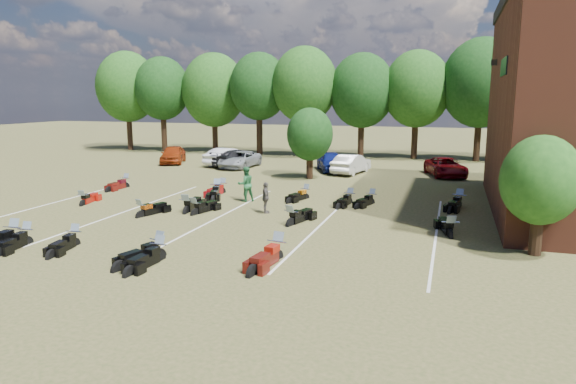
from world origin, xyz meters
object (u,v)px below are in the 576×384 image
at_px(motorcycle_0, 27,244).
at_px(motorcycle_14, 126,187).
at_px(car_0, 173,154).
at_px(car_4, 331,161).
at_px(person_grey, 266,198).
at_px(motorcycle_3, 159,261).
at_px(motorcycle_7, 83,205).
at_px(person_green, 246,184).

relative_size(motorcycle_0, motorcycle_14, 1.00).
relative_size(car_0, car_4, 1.02).
relative_size(car_4, person_grey, 2.82).
bearing_deg(car_4, motorcycle_14, -157.42).
xyz_separation_m(car_0, motorcycle_3, (13.27, -23.76, -0.76)).
height_order(car_4, motorcycle_7, car_4).
height_order(person_grey, motorcycle_0, person_grey).
bearing_deg(motorcycle_3, person_grey, 86.48).
relative_size(motorcycle_0, motorcycle_7, 1.06).
distance_m(motorcycle_3, motorcycle_14, 15.79).
xyz_separation_m(car_0, motorcycle_7, (4.40, -16.85, -0.76)).
distance_m(motorcycle_0, motorcycle_3, 6.03).
bearing_deg(motorcycle_7, person_grey, 176.56).
bearing_deg(person_grey, car_4, -25.13).
xyz_separation_m(car_4, motorcycle_14, (-10.71, -11.10, -0.74)).
bearing_deg(motorcycle_3, motorcycle_14, 132.56).
bearing_deg(motorcycle_7, motorcycle_14, -88.94).
bearing_deg(motorcycle_14, person_green, -7.98).
bearing_deg(person_grey, motorcycle_7, 71.22).
bearing_deg(motorcycle_0, car_4, 65.13).
bearing_deg(car_4, car_0, 154.88).
xyz_separation_m(car_4, motorcycle_3, (-0.74, -23.35, -0.74)).
height_order(car_4, motorcycle_3, car_4).
xyz_separation_m(motorcycle_3, motorcycle_14, (-9.98, 12.24, 0.00)).
xyz_separation_m(motorcycle_0, motorcycle_7, (-2.84, 6.70, 0.00)).
xyz_separation_m(person_green, motorcycle_14, (-8.93, 1.70, -0.96)).
distance_m(person_grey, motorcycle_3, 8.26).
height_order(motorcycle_7, motorcycle_14, motorcycle_14).
distance_m(car_4, person_grey, 15.18).
height_order(person_green, motorcycle_7, person_green).
height_order(car_4, motorcycle_0, car_4).
xyz_separation_m(car_4, motorcycle_0, (-6.76, -23.14, -0.74)).
xyz_separation_m(car_0, motorcycle_14, (3.29, -11.51, -0.76)).
relative_size(motorcycle_3, motorcycle_14, 1.01).
height_order(car_0, motorcycle_0, car_0).
bearing_deg(person_green, car_0, -88.84).
xyz_separation_m(person_grey, motorcycle_7, (-9.85, -1.26, -0.77)).
bearing_deg(car_4, person_grey, -112.49).
bearing_deg(person_green, person_grey, 89.04).
bearing_deg(motorcycle_14, motorcycle_7, -75.41).
distance_m(car_0, person_green, 18.00).
height_order(car_0, motorcycle_3, car_0).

